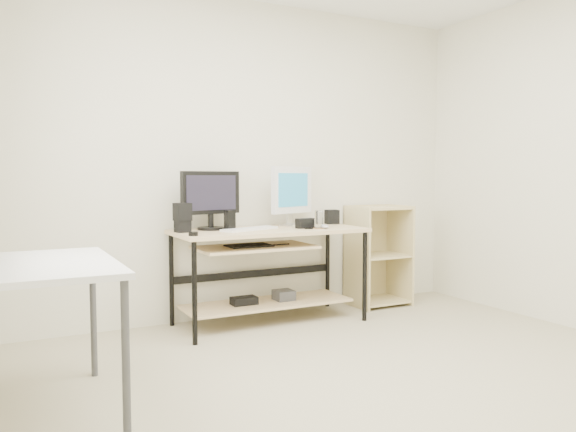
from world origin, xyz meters
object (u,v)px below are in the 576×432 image
Objects in this scene: desk at (266,256)px; white_imac at (292,192)px; shelf_unit at (376,255)px; black_monitor at (211,196)px; side_table at (50,278)px; audio_controller at (230,220)px.

white_imac is at bearing 28.58° from desk.
black_monitor is at bearing -179.51° from shelf_unit.
side_table is at bearing -146.86° from black_monitor.
desk is 1.97m from side_table.
desk is 1.50× the size of side_table.
black_monitor is at bearing 160.51° from white_imac.
side_table is at bearing -156.67° from shelf_unit.
black_monitor is (1.25, 1.21, 0.34)m from side_table.
side_table is 1.11× the size of shelf_unit.
side_table is 6.39× the size of audio_controller.
audio_controller is (1.36, 1.08, 0.16)m from side_table.
audio_controller is (-0.30, 0.02, 0.29)m from desk.
side_table is (-1.65, -1.06, 0.13)m from desk.
shelf_unit is at bearing 23.33° from side_table.
desk and side_table have the same top height.
shelf_unit is at bearing 7.77° from desk.
desk is 9.59× the size of audio_controller.
white_imac reaches higher than side_table.
white_imac is (-0.86, 0.01, 0.58)m from shelf_unit.
white_imac is 3.17× the size of audio_controller.
white_imac is (0.72, 0.03, 0.03)m from black_monitor.
side_table is 3.09m from shelf_unit.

